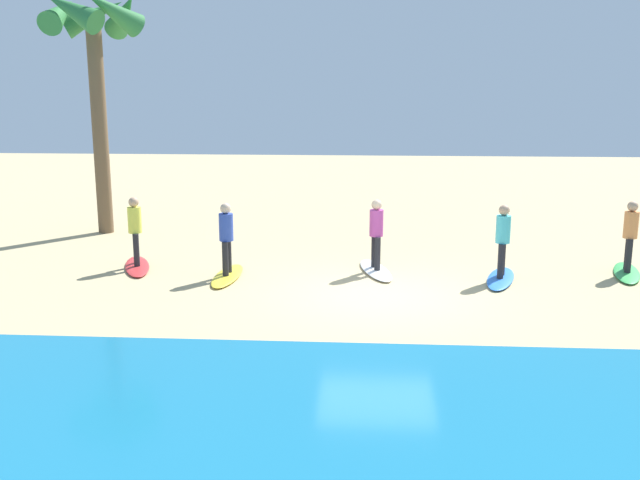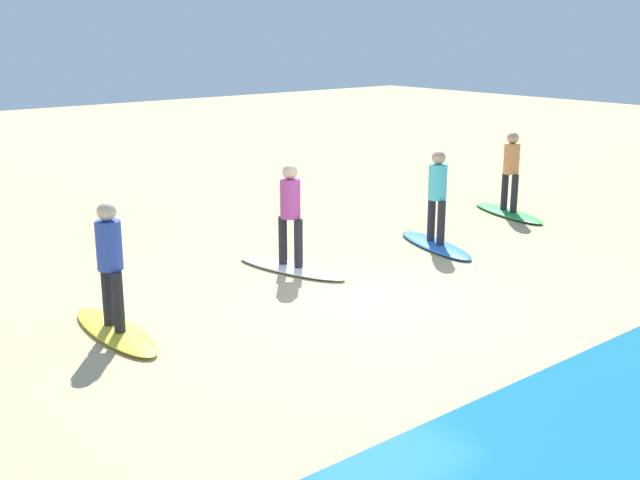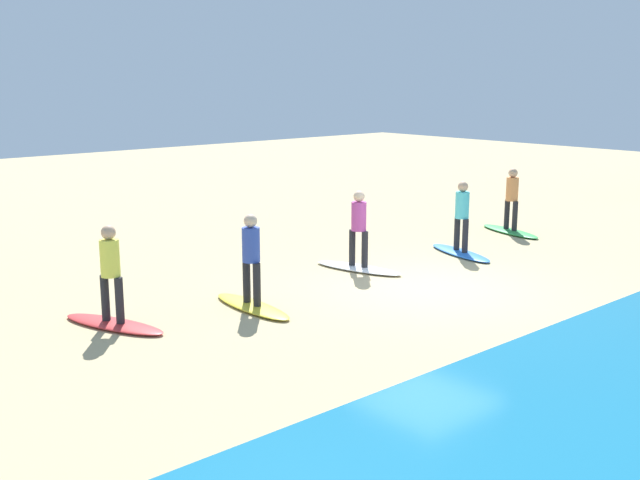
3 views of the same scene
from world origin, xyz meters
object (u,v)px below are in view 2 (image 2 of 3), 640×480
(surfer_green, at_px, (511,166))
(surfboard_green, at_px, (508,213))
(surfer_yellow, at_px, (110,256))
(surfer_blue, at_px, (437,190))
(surfboard_white, at_px, (291,268))
(surfboard_blue, at_px, (435,245))
(surfer_white, at_px, (290,208))
(surfboard_yellow, at_px, (115,331))

(surfer_green, bearing_deg, surfboard_green, 0.00)
(surfer_yellow, bearing_deg, surfer_blue, -178.35)
(surfer_green, bearing_deg, surfboard_white, 1.65)
(surfboard_green, bearing_deg, surfboard_white, -73.19)
(surfboard_white, bearing_deg, surfer_green, 78.04)
(surfboard_blue, height_order, surfer_white, surfer_white)
(surfboard_green, relative_size, surfer_yellow, 1.28)
(surfboard_green, relative_size, surfboard_white, 1.00)
(surfer_green, bearing_deg, surfer_blue, 13.37)
(surfer_green, relative_size, surfboard_white, 0.78)
(surfboard_green, bearing_deg, surfer_blue, -61.47)
(surfboard_blue, relative_size, surfer_white, 1.28)
(surfboard_green, height_order, surfer_white, surfer_white)
(surfer_green, height_order, surfer_white, same)
(surfboard_blue, xyz_separation_m, surfer_yellow, (6.20, 0.18, 0.99))
(surfer_green, relative_size, surfer_blue, 1.00)
(surfboard_blue, relative_size, surfer_blue, 1.28)
(surfboard_green, distance_m, surfboard_yellow, 9.27)
(surfer_yellow, bearing_deg, surfer_green, -174.44)
(surfboard_white, bearing_deg, surfer_yellow, -91.47)
(surfer_white, relative_size, surfer_yellow, 1.00)
(surfboard_white, xyz_separation_m, surfer_yellow, (3.39, 0.73, 0.99))
(surfer_green, height_order, surfer_yellow, same)
(surfboard_green, bearing_deg, surfer_green, 105.16)
(surfer_blue, distance_m, surfer_white, 2.86)
(surfboard_green, height_order, surfer_yellow, surfer_yellow)
(surfboard_blue, xyz_separation_m, surfer_white, (2.81, -0.55, 0.99))
(surfboard_white, bearing_deg, surfer_blue, 65.31)
(surfer_green, bearing_deg, surfboard_blue, 13.37)
(surfboard_blue, xyz_separation_m, surfboard_yellow, (6.20, 0.18, 0.00))
(surfer_white, bearing_deg, surfboard_blue, 168.91)
(surfboard_green, relative_size, surfer_green, 1.28)
(surfer_blue, height_order, surfer_yellow, same)
(surfboard_green, distance_m, surfboard_white, 5.83)
(surfer_green, height_order, surfer_blue, same)
(surfboard_blue, distance_m, surfer_yellow, 6.28)
(surfer_blue, xyz_separation_m, surfer_yellow, (6.20, 0.18, 0.00))
(surfboard_green, distance_m, surfer_green, 0.99)
(surfboard_white, relative_size, surfboard_yellow, 1.00)
(surfboard_white, bearing_deg, surfboard_yellow, -91.47)
(surfer_blue, relative_size, surfboard_yellow, 0.78)
(surfboard_blue, relative_size, surfboard_yellow, 1.00)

